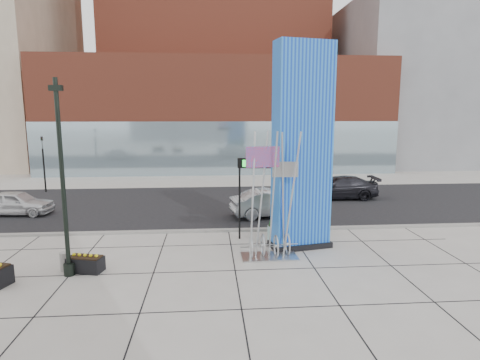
{
  "coord_description": "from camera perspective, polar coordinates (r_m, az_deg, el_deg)",
  "views": [
    {
      "loc": [
        0.09,
        -15.11,
        5.8
      ],
      "look_at": [
        1.41,
        2.0,
        2.91
      ],
      "focal_mm": 30.0,
      "sensor_mm": 36.0,
      "label": 1
    }
  ],
  "objects": [
    {
      "name": "public_art_sculpture",
      "position": [
        16.2,
        4.31,
        -6.43
      ],
      "size": [
        2.27,
        1.17,
        5.12
      ],
      "rotation": [
        0.0,
        0.0,
        0.02
      ],
      "color": "#B8BBBD",
      "rests_on": "ground"
    },
    {
      "name": "round_planter_mid",
      "position": [
        18.58,
        5.38,
        -5.16
      ],
      "size": [
        0.92,
        0.92,
        2.31
      ],
      "color": "#91C3C3",
      "rests_on": "ground"
    },
    {
      "name": "ground",
      "position": [
        16.18,
        -4.54,
        -11.48
      ],
      "size": [
        160.0,
        160.0,
        0.0
      ],
      "primitive_type": "plane",
      "color": "#9E9991",
      "rests_on": "ground"
    },
    {
      "name": "traffic_signal",
      "position": [
        32.63,
        -26.16,
        2.42
      ],
      "size": [
        0.15,
        0.18,
        4.1
      ],
      "color": "black",
      "rests_on": "ground"
    },
    {
      "name": "blue_pylon",
      "position": [
        17.11,
        8.82,
        4.06
      ],
      "size": [
        2.79,
        1.68,
        8.68
      ],
      "rotation": [
        0.0,
        0.0,
        0.21
      ],
      "color": "#0D36C4",
      "rests_on": "ground"
    },
    {
      "name": "tower_glass_front",
      "position": [
        37.46,
        -3.02,
        4.49
      ],
      "size": [
        34.0,
        0.6,
        5.0
      ],
      "primitive_type": "cube",
      "color": "#8CA5B2",
      "rests_on": "ground"
    },
    {
      "name": "street_asphalt",
      "position": [
        25.76,
        -4.52,
        -3.46
      ],
      "size": [
        80.0,
        12.0,
        0.02
      ],
      "primitive_type": "cube",
      "color": "black",
      "rests_on": "ground"
    },
    {
      "name": "curb_edge",
      "position": [
        19.95,
        -4.53,
        -7.19
      ],
      "size": [
        80.0,
        0.3,
        0.12
      ],
      "primitive_type": "cube",
      "color": "gray",
      "rests_on": "ground"
    },
    {
      "name": "lamp_post",
      "position": [
        15.32,
        -23.76,
        -2.36
      ],
      "size": [
        0.44,
        0.38,
        6.96
      ],
      "rotation": [
        0.0,
        0.0,
        0.0
      ],
      "color": "black",
      "rests_on": "ground"
    },
    {
      "name": "round_planter_west",
      "position": [
        19.65,
        6.61,
        -4.42
      ],
      "size": [
        0.91,
        0.91,
        2.27
      ],
      "color": "#91C3C3",
      "rests_on": "ground"
    },
    {
      "name": "car_dark_east",
      "position": [
        28.04,
        13.84,
        -1.08
      ],
      "size": [
        5.28,
        2.28,
        1.51
      ],
      "primitive_type": "imported",
      "rotation": [
        0.0,
        0.0,
        -1.6
      ],
      "color": "black",
      "rests_on": "ground"
    },
    {
      "name": "round_planter_east",
      "position": [
        19.76,
        8.91,
        -3.76
      ],
      "size": [
        1.09,
        1.09,
        2.72
      ],
      "color": "#91C3C3",
      "rests_on": "ground"
    },
    {
      "name": "car_white_west",
      "position": [
        26.29,
        -29.2,
        -2.88
      ],
      "size": [
        4.18,
        2.0,
        1.38
      ],
      "primitive_type": "imported",
      "rotation": [
        0.0,
        0.0,
        1.48
      ],
      "color": "silver",
      "rests_on": "ground"
    },
    {
      "name": "box_planter_north",
      "position": [
        16.13,
        -21.11,
        -10.98
      ],
      "size": [
        1.38,
        0.92,
        0.69
      ],
      "rotation": [
        0.0,
        0.0,
        -0.25
      ],
      "color": "black",
      "rests_on": "ground"
    },
    {
      "name": "building_grey_parking",
      "position": [
        53.85,
        24.94,
        12.1
      ],
      "size": [
        20.0,
        18.0,
        18.0
      ],
      "primitive_type": "cube",
      "color": "slate",
      "rests_on": "ground"
    },
    {
      "name": "car_silver_mid",
      "position": [
        22.66,
        4.55,
        -3.32
      ],
      "size": [
        4.83,
        2.42,
        1.52
      ],
      "primitive_type": "imported",
      "rotation": [
        0.0,
        0.0,
        1.75
      ],
      "color": "#9DA1A5",
      "rests_on": "ground"
    },
    {
      "name": "concrete_bollard",
      "position": [
        16.51,
        -23.63,
        -10.56
      ],
      "size": [
        0.36,
        0.36,
        0.69
      ],
      "primitive_type": "cylinder",
      "color": "gray",
      "rests_on": "ground"
    },
    {
      "name": "overhead_street_sign",
      "position": [
        18.2,
        1.96,
        1.47
      ],
      "size": [
        1.78,
        0.38,
        3.77
      ],
      "rotation": [
        0.0,
        0.0,
        -0.13
      ],
      "color": "black",
      "rests_on": "ground"
    },
    {
      "name": "tower_podium",
      "position": [
        42.12,
        -3.22,
        9.14
      ],
      "size": [
        34.0,
        10.0,
        11.0
      ],
      "primitive_type": "cube",
      "color": "#96402B",
      "rests_on": "ground"
    }
  ]
}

